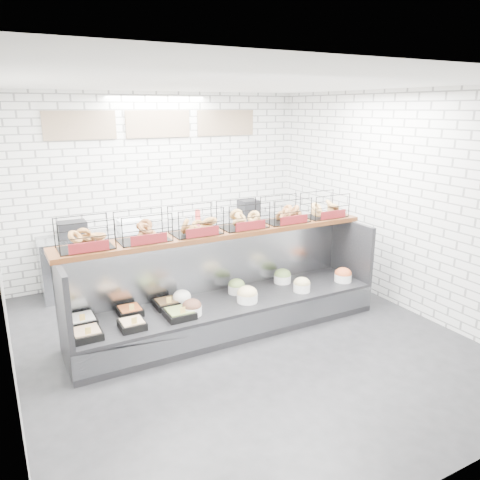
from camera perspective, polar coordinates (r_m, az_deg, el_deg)
ground at (r=5.92m, az=-0.04°, el=-11.87°), size 5.50×5.50×0.00m
room_shell at (r=5.82m, az=-2.89°, el=8.97°), size 5.02×5.51×3.01m
display_case at (r=6.05m, az=-1.72°, el=-7.82°), size 4.00×0.90×1.20m
bagel_shelf at (r=5.86m, az=-2.44°, el=2.31°), size 4.10×0.50×0.40m
prep_counter at (r=7.81m, az=-8.58°, el=-1.34°), size 4.00×0.60×1.20m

